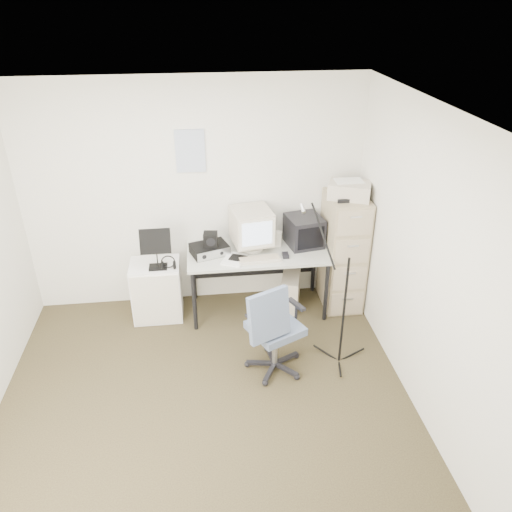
{
  "coord_description": "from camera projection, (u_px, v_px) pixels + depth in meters",
  "views": [
    {
      "loc": [
        0.03,
        -3.21,
        3.22
      ],
      "look_at": [
        0.55,
        0.95,
        0.95
      ],
      "focal_mm": 35.0,
      "sensor_mm": 36.0,
      "label": 1
    }
  ],
  "objects": [
    {
      "name": "wall_calendar",
      "position": [
        190.0,
        151.0,
        5.06
      ],
      "size": [
        0.3,
        0.02,
        0.44
      ],
      "primitive_type": "cube",
      "color": "white",
      "rests_on": "wall_back"
    },
    {
      "name": "office_chair",
      "position": [
        275.0,
        327.0,
        4.56
      ],
      "size": [
        0.75,
        0.75,
        0.97
      ],
      "primitive_type": "cube",
      "rotation": [
        0.0,
        0.0,
        0.45
      ],
      "color": "slate",
      "rests_on": "floor"
    },
    {
      "name": "desk",
      "position": [
        258.0,
        281.0,
        5.5
      ],
      "size": [
        1.5,
        0.7,
        0.73
      ],
      "primitive_type": "cube",
      "color": "#B7B7B7",
      "rests_on": "floor"
    },
    {
      "name": "music_stand",
      "position": [
        156.0,
        248.0,
        5.08
      ],
      "size": [
        0.33,
        0.21,
        0.46
      ],
      "primitive_type": "cube",
      "rotation": [
        0.0,
        0.0,
        0.15
      ],
      "color": "black",
      "rests_on": "side_cart"
    },
    {
      "name": "ceiling",
      "position": [
        188.0,
        117.0,
        3.14
      ],
      "size": [
        3.6,
        3.6,
        0.01
      ],
      "primitive_type": "cube",
      "color": "white",
      "rests_on": "ground"
    },
    {
      "name": "keyboard",
      "position": [
        259.0,
        259.0,
        5.14
      ],
      "size": [
        0.45,
        0.19,
        0.02
      ],
      "primitive_type": "cube",
      "rotation": [
        0.0,
        0.0,
        0.08
      ],
      "color": "beige",
      "rests_on": "desk"
    },
    {
      "name": "crt_monitor",
      "position": [
        251.0,
        229.0,
        5.29
      ],
      "size": [
        0.46,
        0.48,
        0.44
      ],
      "primitive_type": "cube",
      "rotation": [
        0.0,
        0.0,
        0.15
      ],
      "color": "beige",
      "rests_on": "desk"
    },
    {
      "name": "printer",
      "position": [
        350.0,
        190.0,
        5.11
      ],
      "size": [
        0.5,
        0.43,
        0.16
      ],
      "primitive_type": "cube",
      "rotation": [
        0.0,
        0.0,
        -0.38
      ],
      "color": "beige",
      "rests_on": "filing_cabinet"
    },
    {
      "name": "headphones",
      "position": [
        168.0,
        264.0,
        5.14
      ],
      "size": [
        0.2,
        0.2,
        0.03
      ],
      "primitive_type": "torus",
      "rotation": [
        0.0,
        0.0,
        0.3
      ],
      "color": "black",
      "rests_on": "side_cart"
    },
    {
      "name": "wall_front",
      "position": [
        208.0,
        501.0,
        2.17
      ],
      "size": [
        3.6,
        0.02,
        2.5
      ],
      "primitive_type": "cube",
      "color": "silver",
      "rests_on": "ground"
    },
    {
      "name": "floor",
      "position": [
        207.0,
        408.0,
        4.34
      ],
      "size": [
        3.6,
        3.6,
        0.01
      ],
      "primitive_type": "cube",
      "color": "#2F271B",
      "rests_on": "ground"
    },
    {
      "name": "filing_cabinet",
      "position": [
        343.0,
        252.0,
        5.49
      ],
      "size": [
        0.4,
        0.6,
        1.3
      ],
      "primitive_type": "cube",
      "color": "tan",
      "rests_on": "floor"
    },
    {
      "name": "radio_speaker",
      "position": [
        211.0,
        239.0,
        5.18
      ],
      "size": [
        0.16,
        0.15,
        0.14
      ],
      "primitive_type": "cube",
      "rotation": [
        0.0,
        0.0,
        -0.11
      ],
      "color": "black",
      "rests_on": "radio_receiver"
    },
    {
      "name": "side_cart",
      "position": [
        157.0,
        290.0,
        5.41
      ],
      "size": [
        0.52,
        0.42,
        0.64
      ],
      "primitive_type": "cube",
      "rotation": [
        0.0,
        0.0,
        -0.0
      ],
      "color": "white",
      "rests_on": "floor"
    },
    {
      "name": "pc_tower",
      "position": [
        290.0,
        291.0,
        5.62
      ],
      "size": [
        0.29,
        0.46,
        0.4
      ],
      "primitive_type": "cube",
      "rotation": [
        0.0,
        0.0,
        -0.27
      ],
      "color": "beige",
      "rests_on": "floor"
    },
    {
      "name": "mouse",
      "position": [
        285.0,
        255.0,
        5.21
      ],
      "size": [
        0.07,
        0.11,
        0.03
      ],
      "primitive_type": "cube",
      "rotation": [
        0.0,
        0.0,
        -0.01
      ],
      "color": "black",
      "rests_on": "desk"
    },
    {
      "name": "papers",
      "position": [
        234.0,
        259.0,
        5.15
      ],
      "size": [
        0.3,
        0.34,
        0.02
      ],
      "primitive_type": "cube",
      "rotation": [
        0.0,
        0.0,
        -0.42
      ],
      "color": "white",
      "rests_on": "desk"
    },
    {
      "name": "wall_back",
      "position": [
        195.0,
        197.0,
        5.31
      ],
      "size": [
        3.6,
        0.02,
        2.5
      ],
      "primitive_type": "cube",
      "color": "silver",
      "rests_on": "ground"
    },
    {
      "name": "crt_tv",
      "position": [
        304.0,
        231.0,
        5.4
      ],
      "size": [
        0.42,
        0.44,
        0.32
      ],
      "primitive_type": "cube",
      "rotation": [
        0.0,
        0.0,
        0.18
      ],
      "color": "black",
      "rests_on": "desk"
    },
    {
      "name": "radio_receiver",
      "position": [
        209.0,
        249.0,
        5.25
      ],
      "size": [
        0.44,
        0.37,
        0.11
      ],
      "primitive_type": "cube",
      "rotation": [
        0.0,
        0.0,
        0.32
      ],
      "color": "black",
      "rests_on": "desk"
    },
    {
      "name": "desk_speaker",
      "position": [
        278.0,
        239.0,
        5.42
      ],
      "size": [
        0.1,
        0.1,
        0.16
      ],
      "primitive_type": "cube",
      "rotation": [
        0.0,
        0.0,
        -0.27
      ],
      "color": "beige",
      "rests_on": "desk"
    },
    {
      "name": "wall_right",
      "position": [
        428.0,
        270.0,
        3.93
      ],
      "size": [
        0.02,
        3.6,
        2.5
      ],
      "primitive_type": "cube",
      "color": "silver",
      "rests_on": "ground"
    },
    {
      "name": "mic_stand",
      "position": [
        345.0,
        296.0,
        4.53
      ],
      "size": [
        0.03,
        0.03,
        1.49
      ],
      "primitive_type": "cylinder",
      "rotation": [
        0.0,
        0.0,
        1.7
      ],
      "color": "black",
      "rests_on": "floor"
    }
  ]
}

